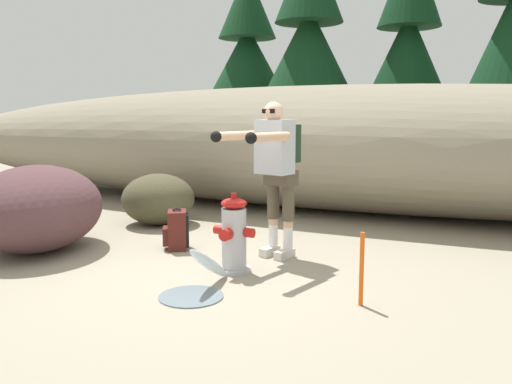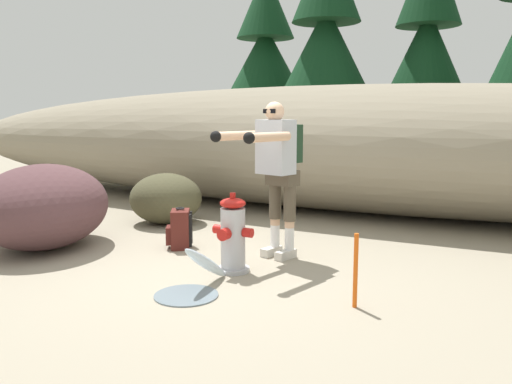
{
  "view_description": "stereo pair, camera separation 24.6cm",
  "coord_description": "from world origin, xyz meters",
  "px_view_note": "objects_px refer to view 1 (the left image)",
  "views": [
    {
      "loc": [
        2.54,
        -4.51,
        1.52
      ],
      "look_at": [
        0.36,
        0.15,
        0.75
      ],
      "focal_mm": 36.7,
      "sensor_mm": 36.0,
      "label": 1
    },
    {
      "loc": [
        2.76,
        -4.41,
        1.52
      ],
      "look_at": [
        0.36,
        0.15,
        0.75
      ],
      "focal_mm": 36.7,
      "sensor_mm": 36.0,
      "label": 2
    }
  ],
  "objects_px": {
    "fire_hydrant": "(234,236)",
    "survey_stake": "(362,269)",
    "utility_worker": "(275,161)",
    "boulder_large": "(37,208)",
    "spare_backpack": "(177,230)",
    "boulder_mid": "(158,199)"
  },
  "relations": [
    {
      "from": "fire_hydrant",
      "to": "utility_worker",
      "type": "relative_size",
      "value": 0.47
    },
    {
      "from": "fire_hydrant",
      "to": "boulder_mid",
      "type": "relative_size",
      "value": 0.78
    },
    {
      "from": "spare_backpack",
      "to": "boulder_large",
      "type": "height_order",
      "value": "boulder_large"
    },
    {
      "from": "boulder_large",
      "to": "survey_stake",
      "type": "height_order",
      "value": "boulder_large"
    },
    {
      "from": "spare_backpack",
      "to": "survey_stake",
      "type": "height_order",
      "value": "survey_stake"
    },
    {
      "from": "utility_worker",
      "to": "boulder_mid",
      "type": "height_order",
      "value": "utility_worker"
    },
    {
      "from": "fire_hydrant",
      "to": "utility_worker",
      "type": "bearing_deg",
      "value": 75.62
    },
    {
      "from": "spare_backpack",
      "to": "boulder_mid",
      "type": "xyz_separation_m",
      "value": [
        -0.98,
        1.03,
        0.14
      ]
    },
    {
      "from": "fire_hydrant",
      "to": "spare_backpack",
      "type": "relative_size",
      "value": 1.65
    },
    {
      "from": "boulder_large",
      "to": "survey_stake",
      "type": "xyz_separation_m",
      "value": [
        3.71,
        -0.17,
        -0.18
      ]
    },
    {
      "from": "survey_stake",
      "to": "utility_worker",
      "type": "bearing_deg",
      "value": 139.43
    },
    {
      "from": "spare_backpack",
      "to": "survey_stake",
      "type": "xyz_separation_m",
      "value": [
        2.32,
        -0.87,
        0.08
      ]
    },
    {
      "from": "fire_hydrant",
      "to": "spare_backpack",
      "type": "distance_m",
      "value": 1.12
    },
    {
      "from": "boulder_mid",
      "to": "survey_stake",
      "type": "height_order",
      "value": "boulder_mid"
    },
    {
      "from": "fire_hydrant",
      "to": "spare_backpack",
      "type": "xyz_separation_m",
      "value": [
        -0.99,
        0.5,
        -0.14
      ]
    },
    {
      "from": "boulder_mid",
      "to": "fire_hydrant",
      "type": "bearing_deg",
      "value": -37.8
    },
    {
      "from": "utility_worker",
      "to": "boulder_large",
      "type": "bearing_deg",
      "value": -57.36
    },
    {
      "from": "boulder_mid",
      "to": "survey_stake",
      "type": "bearing_deg",
      "value": -29.89
    },
    {
      "from": "fire_hydrant",
      "to": "survey_stake",
      "type": "relative_size",
      "value": 1.29
    },
    {
      "from": "fire_hydrant",
      "to": "boulder_mid",
      "type": "height_order",
      "value": "fire_hydrant"
    },
    {
      "from": "spare_backpack",
      "to": "survey_stake",
      "type": "distance_m",
      "value": 2.48
    },
    {
      "from": "utility_worker",
      "to": "survey_stake",
      "type": "bearing_deg",
      "value": 63.89
    }
  ]
}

